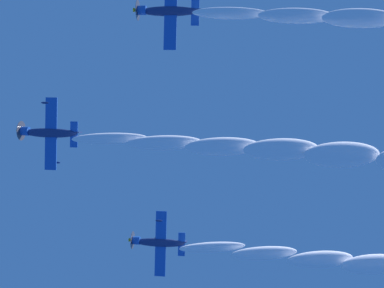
% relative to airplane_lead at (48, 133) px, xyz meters
% --- Properties ---
extents(airplane_lead, '(7.71, 7.70, 3.70)m').
position_rel_airplane_lead_xyz_m(airplane_lead, '(0.00, 0.00, 0.00)').
color(airplane_lead, navy).
extents(airplane_left_wingman, '(7.67, 7.70, 3.64)m').
position_rel_airplane_lead_xyz_m(airplane_left_wingman, '(-20.49, -2.29, 1.58)').
color(airplane_left_wingman, navy).
extents(airplane_right_wingman, '(7.63, 7.70, 3.82)m').
position_rel_airplane_lead_xyz_m(airplane_right_wingman, '(4.45, -20.41, 2.34)').
color(airplane_right_wingman, navy).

